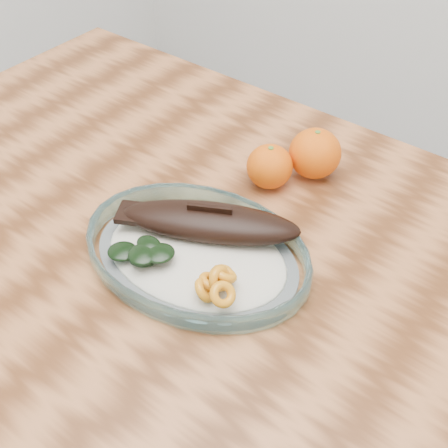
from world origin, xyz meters
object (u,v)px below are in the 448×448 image
object	(u,v)px
orange_left	(270,166)
orange_right	(315,153)
dining_table	(189,286)
plated_meal	(197,249)

from	to	relation	value
orange_left	orange_right	bearing A→B (deg)	57.60
dining_table	plated_meal	world-z (taller)	plated_meal
orange_left	orange_right	xyz separation A→B (m)	(0.04, 0.06, 0.01)
dining_table	plated_meal	size ratio (longest dim) A/B	1.87
orange_right	dining_table	bearing A→B (deg)	-105.43
dining_table	orange_right	size ratio (longest dim) A/B	14.99
plated_meal	orange_right	bearing A→B (deg)	74.16
orange_right	orange_left	bearing A→B (deg)	-122.40
orange_left	plated_meal	bearing A→B (deg)	-86.35
orange_left	orange_right	size ratio (longest dim) A/B	0.87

